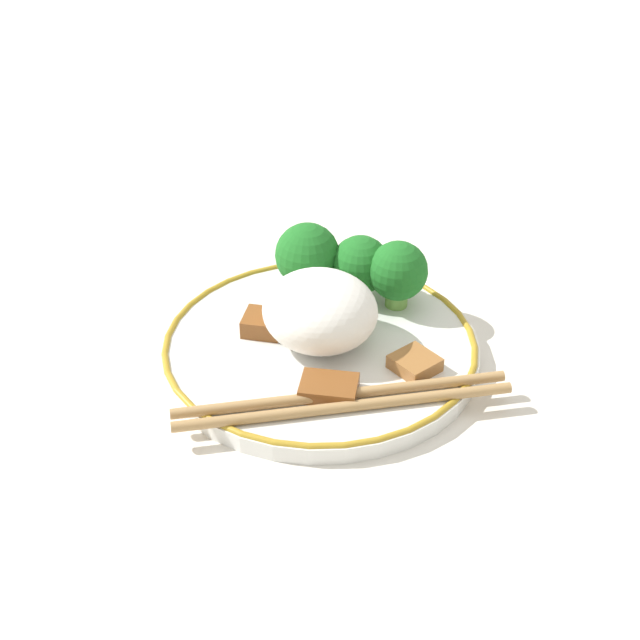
{
  "coord_description": "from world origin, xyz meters",
  "views": [
    {
      "loc": [
        0.48,
        0.24,
        0.4
      ],
      "look_at": [
        0.0,
        0.0,
        0.03
      ],
      "focal_mm": 50.0,
      "sensor_mm": 36.0,
      "label": 1
    }
  ],
  "objects_px": {
    "broccoli_back_left": "(398,272)",
    "broccoli_back_right": "(307,255)",
    "broccoli_back_center": "(356,264)",
    "chopsticks": "(343,401)",
    "plate": "(320,347)"
  },
  "relations": [
    {
      "from": "broccoli_back_left",
      "to": "broccoli_back_right",
      "type": "relative_size",
      "value": 0.93
    },
    {
      "from": "broccoli_back_center",
      "to": "chopsticks",
      "type": "height_order",
      "value": "broccoli_back_center"
    },
    {
      "from": "broccoli_back_left",
      "to": "chopsticks",
      "type": "bearing_deg",
      "value": 6.29
    },
    {
      "from": "plate",
      "to": "broccoli_back_center",
      "type": "distance_m",
      "value": 0.08
    },
    {
      "from": "chopsticks",
      "to": "broccoli_back_right",
      "type": "bearing_deg",
      "value": -143.84
    },
    {
      "from": "broccoli_back_center",
      "to": "broccoli_back_right",
      "type": "height_order",
      "value": "broccoli_back_right"
    },
    {
      "from": "broccoli_back_right",
      "to": "broccoli_back_center",
      "type": "bearing_deg",
      "value": 108.25
    },
    {
      "from": "broccoli_back_center",
      "to": "plate",
      "type": "bearing_deg",
      "value": 2.68
    },
    {
      "from": "broccoli_back_left",
      "to": "broccoli_back_center",
      "type": "relative_size",
      "value": 1.06
    },
    {
      "from": "plate",
      "to": "broccoli_back_right",
      "type": "height_order",
      "value": "broccoli_back_right"
    },
    {
      "from": "plate",
      "to": "broccoli_back_center",
      "type": "relative_size",
      "value": 4.56
    },
    {
      "from": "broccoli_back_right",
      "to": "chopsticks",
      "type": "distance_m",
      "value": 0.15
    },
    {
      "from": "plate",
      "to": "broccoli_back_left",
      "type": "distance_m",
      "value": 0.09
    },
    {
      "from": "broccoli_back_center",
      "to": "chopsticks",
      "type": "xyz_separation_m",
      "value": [
        0.13,
        0.05,
        -0.02
      ]
    },
    {
      "from": "broccoli_back_center",
      "to": "broccoli_back_right",
      "type": "bearing_deg",
      "value": -71.75
    }
  ]
}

